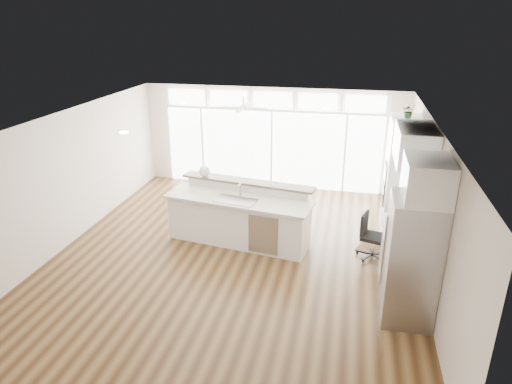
# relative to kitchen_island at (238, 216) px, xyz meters

# --- Properties ---
(floor) EXTENTS (7.00, 8.00, 0.02)m
(floor) POSITION_rel_kitchen_island_xyz_m (0.07, -0.52, -0.61)
(floor) COLOR #3E2713
(floor) RESTS_ON ground
(ceiling) EXTENTS (7.00, 8.00, 0.02)m
(ceiling) POSITION_rel_kitchen_island_xyz_m (0.07, -0.52, 2.10)
(ceiling) COLOR white
(ceiling) RESTS_ON wall_back
(wall_back) EXTENTS (7.00, 0.04, 2.70)m
(wall_back) POSITION_rel_kitchen_island_xyz_m (0.07, 3.48, 0.75)
(wall_back) COLOR beige
(wall_back) RESTS_ON floor
(wall_front) EXTENTS (7.00, 0.04, 2.70)m
(wall_front) POSITION_rel_kitchen_island_xyz_m (0.07, -4.52, 0.75)
(wall_front) COLOR beige
(wall_front) RESTS_ON floor
(wall_left) EXTENTS (0.04, 8.00, 2.70)m
(wall_left) POSITION_rel_kitchen_island_xyz_m (-3.43, -0.52, 0.75)
(wall_left) COLOR beige
(wall_left) RESTS_ON floor
(wall_right) EXTENTS (0.04, 8.00, 2.70)m
(wall_right) POSITION_rel_kitchen_island_xyz_m (3.57, -0.52, 0.75)
(wall_right) COLOR beige
(wall_right) RESTS_ON floor
(glass_wall) EXTENTS (5.80, 0.06, 2.08)m
(glass_wall) POSITION_rel_kitchen_island_xyz_m (0.07, 3.42, 0.45)
(glass_wall) COLOR white
(glass_wall) RESTS_ON wall_back
(transom_row) EXTENTS (5.90, 0.06, 0.40)m
(transom_row) POSITION_rel_kitchen_island_xyz_m (0.07, 3.42, 1.78)
(transom_row) COLOR white
(transom_row) RESTS_ON wall_back
(desk_window) EXTENTS (0.04, 0.85, 0.85)m
(desk_window) POSITION_rel_kitchen_island_xyz_m (3.53, -0.22, 0.95)
(desk_window) COLOR white
(desk_window) RESTS_ON wall_right
(ceiling_fan) EXTENTS (1.16, 1.16, 0.32)m
(ceiling_fan) POSITION_rel_kitchen_island_xyz_m (-0.43, 2.28, 1.88)
(ceiling_fan) COLOR white
(ceiling_fan) RESTS_ON ceiling
(recessed_lights) EXTENTS (3.40, 3.00, 0.02)m
(recessed_lights) POSITION_rel_kitchen_island_xyz_m (0.07, -0.32, 2.08)
(recessed_lights) COLOR white
(recessed_lights) RESTS_ON ceiling
(oven_cabinet) EXTENTS (0.64, 1.20, 2.50)m
(oven_cabinet) POSITION_rel_kitchen_island_xyz_m (3.24, 1.28, 0.65)
(oven_cabinet) COLOR white
(oven_cabinet) RESTS_ON floor
(desk_nook) EXTENTS (0.72, 1.30, 0.76)m
(desk_nook) POSITION_rel_kitchen_island_xyz_m (3.20, -0.22, -0.22)
(desk_nook) COLOR white
(desk_nook) RESTS_ON floor
(upper_cabinets) EXTENTS (0.64, 1.30, 0.64)m
(upper_cabinets) POSITION_rel_kitchen_island_xyz_m (3.24, -0.22, 1.75)
(upper_cabinets) COLOR white
(upper_cabinets) RESTS_ON wall_right
(refrigerator) EXTENTS (0.76, 0.90, 2.00)m
(refrigerator) POSITION_rel_kitchen_island_xyz_m (3.18, -1.87, 0.40)
(refrigerator) COLOR #A3A3A7
(refrigerator) RESTS_ON floor
(fridge_cabinet) EXTENTS (0.64, 0.90, 0.60)m
(fridge_cabinet) POSITION_rel_kitchen_island_xyz_m (3.24, -1.87, 1.70)
(fridge_cabinet) COLOR white
(fridge_cabinet) RESTS_ON wall_right
(framed_photos) EXTENTS (0.06, 0.22, 0.80)m
(framed_photos) POSITION_rel_kitchen_island_xyz_m (3.53, 0.40, 0.80)
(framed_photos) COLOR black
(framed_photos) RESTS_ON wall_right
(kitchen_island) EXTENTS (3.17, 1.61, 1.20)m
(kitchen_island) POSITION_rel_kitchen_island_xyz_m (0.00, 0.00, 0.00)
(kitchen_island) COLOR white
(kitchen_island) RESTS_ON floor
(rug) EXTENTS (0.99, 0.87, 0.01)m
(rug) POSITION_rel_kitchen_island_xyz_m (2.88, 0.24, -0.60)
(rug) COLOR #351F11
(rug) RESTS_ON floor
(office_chair) EXTENTS (0.57, 0.55, 0.90)m
(office_chair) POSITION_rel_kitchen_island_xyz_m (2.72, -0.09, -0.15)
(office_chair) COLOR black
(office_chair) RESTS_ON floor
(fishbowl) EXTENTS (0.29, 0.29, 0.24)m
(fishbowl) POSITION_rel_kitchen_island_xyz_m (-0.87, 0.55, 0.72)
(fishbowl) COLOR white
(fishbowl) RESTS_ON kitchen_island
(monitor) EXTENTS (0.13, 0.49, 0.40)m
(monitor) POSITION_rel_kitchen_island_xyz_m (3.12, -0.22, 0.36)
(monitor) COLOR black
(monitor) RESTS_ON desk_nook
(keyboard) EXTENTS (0.18, 0.36, 0.02)m
(keyboard) POSITION_rel_kitchen_island_xyz_m (2.95, -0.22, 0.17)
(keyboard) COLOR silver
(keyboard) RESTS_ON desk_nook
(potted_plant) EXTENTS (0.28, 0.30, 0.23)m
(potted_plant) POSITION_rel_kitchen_island_xyz_m (3.24, 1.28, 2.01)
(potted_plant) COLOR #34622A
(potted_plant) RESTS_ON oven_cabinet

